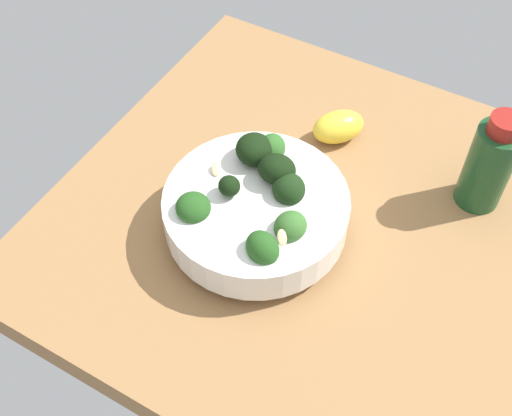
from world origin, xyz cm
name	(u,v)px	position (x,y,z in cm)	size (l,w,h in cm)	color
ground_plane	(306,223)	(0.00, 0.00, -2.13)	(57.17, 57.17, 4.26)	#996D42
bowl_of_broccoli	(257,207)	(-4.02, -4.93, 3.92)	(20.54, 20.54, 9.83)	white
lemon_wedge	(338,127)	(-2.18, 12.81, 2.03)	(6.77, 4.24, 4.07)	yellow
bottle_tall	(489,164)	(16.51, 11.90, 6.02)	(5.23, 5.23, 13.00)	#194723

